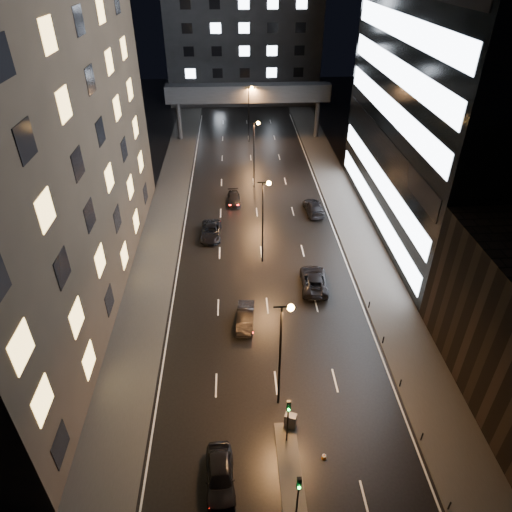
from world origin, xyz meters
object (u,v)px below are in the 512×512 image
Objects in this scene: car_away_b at (245,317)px; car_toward_b at (314,207)px; car_away_a at (220,475)px; utility_cabinet at (290,420)px; car_away_c at (211,231)px; car_away_d at (234,199)px; car_toward_a at (314,280)px.

car_toward_b is (10.10, 22.07, 0.05)m from car_away_b.
car_away_a reaches higher than utility_cabinet.
car_away_a is at bearing 68.95° from car_toward_b.
car_away_c reaches higher than car_away_d.
utility_cabinet is at bearing 34.54° from car_away_a.
car_away_d is 37.54m from utility_cabinet.
car_away_b is at bearing 40.26° from car_toward_a.
car_away_b is (2.20, 15.83, -0.06)m from car_away_a.
car_toward_a is at bearing 78.09° from car_toward_b.
car_away_c is 0.97× the size of car_toward_b.
car_toward_a reaches higher than car_toward_b.
car_toward_b reaches higher than utility_cabinet.
car_away_a is 1.04× the size of car_away_b.
car_toward_a is 16.74m from car_toward_b.
utility_cabinet is (-7.08, -33.83, -0.02)m from car_toward_b.
car_away_d is 11.48m from car_toward_b.
car_toward_a is at bearing 95.66° from utility_cabinet.
car_away_c is at bearing -110.25° from car_away_d.
car_toward_a reaches higher than car_away_d.
car_toward_a is (8.35, -20.06, 0.17)m from car_away_d.
car_away_a is 39.84m from car_toward_b.
car_away_c is 29.02m from utility_cabinet.
car_toward_b is (12.31, 37.89, -0.01)m from car_away_a.
utility_cabinet is at bearing -86.30° from car_away_d.
car_away_c is at bearing 108.15° from car_away_b.
car_away_b is 0.85× the size of car_away_c.
car_toward_a is 4.64× the size of utility_cabinet.
car_away_c is 1.21× the size of car_away_d.
car_toward_b is at bearing 98.44° from utility_cabinet.
car_away_a is at bearing -121.88° from utility_cabinet.
utility_cabinet is (3.02, -11.76, 0.03)m from car_away_b.
car_away_d is at bearing 96.96° from car_away_b.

